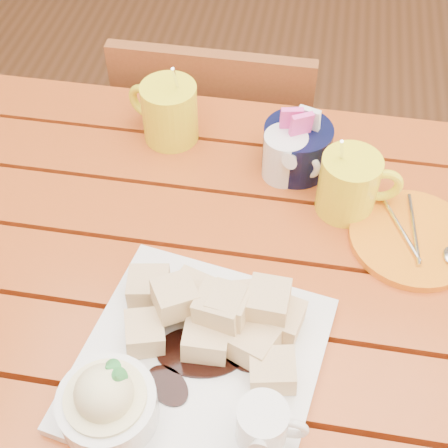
% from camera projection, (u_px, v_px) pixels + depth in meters
% --- Properties ---
extents(table, '(1.20, 0.79, 0.75)m').
position_uv_depth(table, '(208.00, 327.00, 0.92)').
color(table, '#974313').
rests_on(table, ground).
extents(dessert_plate, '(0.32, 0.32, 0.11)m').
position_uv_depth(dessert_plate, '(185.00, 361.00, 0.72)').
color(dessert_plate, white).
rests_on(dessert_plate, table).
extents(coffee_mug_left, '(0.12, 0.09, 0.15)m').
position_uv_depth(coffee_mug_left, '(168.00, 111.00, 0.99)').
color(coffee_mug_left, yellow).
rests_on(coffee_mug_left, table).
extents(coffee_mug_right, '(0.12, 0.09, 0.14)m').
position_uv_depth(coffee_mug_right, '(350.00, 184.00, 0.89)').
color(coffee_mug_right, yellow).
rests_on(coffee_mug_right, table).
extents(cream_pitcher, '(0.09, 0.08, 0.08)m').
position_uv_depth(cream_pitcher, '(286.00, 155.00, 0.94)').
color(cream_pitcher, white).
rests_on(cream_pitcher, table).
extents(sugar_caddy, '(0.10, 0.10, 0.11)m').
position_uv_depth(sugar_caddy, '(297.00, 147.00, 0.95)').
color(sugar_caddy, black).
rests_on(sugar_caddy, table).
extents(orange_saucer, '(0.18, 0.18, 0.02)m').
position_uv_depth(orange_saucer, '(414.00, 239.00, 0.88)').
color(orange_saucer, orange).
rests_on(orange_saucer, table).
extents(chair_far, '(0.38, 0.38, 0.80)m').
position_uv_depth(chair_far, '(221.00, 162.00, 1.42)').
color(chair_far, brown).
rests_on(chair_far, ground).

